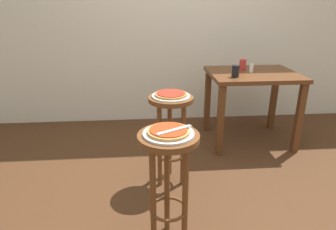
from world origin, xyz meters
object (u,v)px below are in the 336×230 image
object	(u,v)px
stool_middle	(171,122)
dining_table	(252,85)
pizza_foreground	(168,131)
serving_plate_middle	(171,96)
pizza_middle	(171,94)
stool_foreground	(168,168)
pizza_server_knife	(174,130)
serving_plate_foreground	(168,134)
cup_near_edge	(235,71)
cup_far_edge	(243,65)
condiment_shaker	(251,68)

from	to	relation	value
stool_middle	dining_table	world-z (taller)	dining_table
pizza_foreground	dining_table	bearing A→B (deg)	55.03
dining_table	stool_middle	bearing A→B (deg)	-141.38
serving_plate_middle	pizza_middle	world-z (taller)	pizza_middle
stool_foreground	pizza_server_knife	size ratio (longest dim) A/B	3.39
serving_plate_foreground	pizza_middle	xyz separation A→B (m)	(0.08, 0.68, 0.02)
cup_near_edge	pizza_server_knife	bearing A→B (deg)	-119.58
serving_plate_middle	pizza_server_knife	bearing A→B (deg)	-93.72
serving_plate_foreground	dining_table	xyz separation A→B (m)	(0.98, 1.40, -0.13)
pizza_foreground	cup_far_edge	bearing A→B (deg)	59.42
pizza_foreground	cup_near_edge	world-z (taller)	cup_near_edge
stool_foreground	dining_table	xyz separation A→B (m)	(0.98, 1.40, 0.09)
serving_plate_foreground	pizza_foreground	size ratio (longest dim) A/B	1.20
pizza_foreground	stool_middle	size ratio (longest dim) A/B	0.32
serving_plate_middle	stool_middle	bearing A→B (deg)	-116.57
dining_table	pizza_server_knife	world-z (taller)	pizza_server_knife
serving_plate_foreground	stool_middle	xyz separation A→B (m)	(0.08, 0.68, -0.22)
condiment_shaker	cup_near_edge	bearing A→B (deg)	-140.39
dining_table	condiment_shaker	size ratio (longest dim) A/B	10.40
serving_plate_middle	pizza_middle	size ratio (longest dim) A/B	1.18
stool_foreground	stool_middle	size ratio (longest dim) A/B	1.00
cup_near_edge	condiment_shaker	distance (m)	0.28
cup_near_edge	cup_far_edge	size ratio (longest dim) A/B	1.05
serving_plate_foreground	pizza_foreground	xyz separation A→B (m)	(-0.00, 0.00, 0.02)
pizza_foreground	pizza_middle	bearing A→B (deg)	83.66
serving_plate_middle	cup_far_edge	distance (m)	1.19
condiment_shaker	pizza_server_knife	world-z (taller)	condiment_shaker
stool_foreground	pizza_foreground	size ratio (longest dim) A/B	3.15
serving_plate_middle	pizza_server_knife	xyz separation A→B (m)	(-0.05, -0.70, 0.03)
pizza_server_knife	cup_near_edge	bearing A→B (deg)	31.97
serving_plate_middle	cup_far_edge	world-z (taller)	cup_far_edge
serving_plate_middle	cup_far_edge	size ratio (longest dim) A/B	2.72
serving_plate_foreground	cup_near_edge	world-z (taller)	cup_near_edge
serving_plate_foreground	pizza_middle	size ratio (longest dim) A/B	1.15
serving_plate_foreground	condiment_shaker	xyz separation A→B (m)	(0.96, 1.41, 0.04)
pizza_middle	serving_plate_middle	bearing A→B (deg)	-45.00
serving_plate_foreground	serving_plate_middle	xyz separation A→B (m)	(0.08, 0.68, 0.00)
pizza_middle	cup_near_edge	distance (m)	0.86
cup_near_edge	cup_far_edge	bearing A→B (deg)	61.22
dining_table	pizza_server_knife	size ratio (longest dim) A/B	4.00
serving_plate_foreground	cup_far_edge	bearing A→B (deg)	59.42
cup_near_edge	condiment_shaker	world-z (taller)	cup_near_edge
serving_plate_middle	dining_table	xyz separation A→B (m)	(0.91, 0.72, -0.13)
pizza_foreground	serving_plate_foreground	bearing A→B (deg)	0.00
stool_middle	condiment_shaker	xyz separation A→B (m)	(0.88, 0.73, 0.26)
cup_far_edge	pizza_server_knife	world-z (taller)	cup_far_edge
stool_middle	cup_near_edge	distance (m)	0.90
pizza_foreground	dining_table	distance (m)	1.72
pizza_middle	serving_plate_foreground	bearing A→B (deg)	-96.34
dining_table	cup_near_edge	distance (m)	0.35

